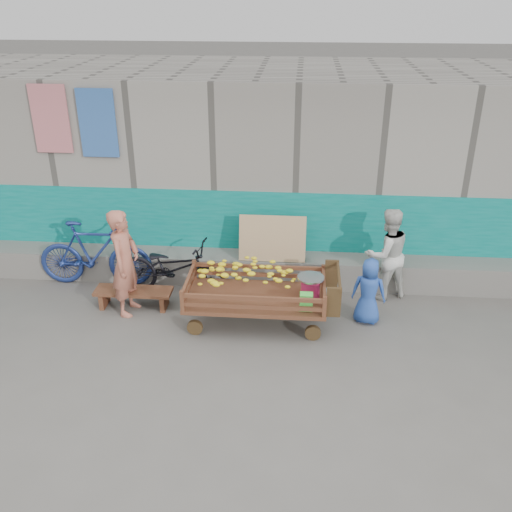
# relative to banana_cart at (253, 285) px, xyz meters

# --- Properties ---
(ground) EXTENTS (80.00, 80.00, 0.00)m
(ground) POSITION_rel_banana_cart_xyz_m (-0.10, -1.13, -0.60)
(ground) COLOR #585650
(ground) RESTS_ON ground
(building_wall) EXTENTS (12.00, 3.50, 3.00)m
(building_wall) POSITION_rel_banana_cart_xyz_m (-0.10, 2.92, 0.87)
(building_wall) COLOR gray
(building_wall) RESTS_ON ground
(banana_cart) EXTENTS (2.07, 0.94, 0.88)m
(banana_cart) POSITION_rel_banana_cart_xyz_m (0.00, 0.00, 0.00)
(banana_cart) COLOR #562818
(banana_cart) RESTS_ON ground
(bench) EXTENTS (1.11, 0.33, 0.28)m
(bench) POSITION_rel_banana_cart_xyz_m (-1.76, 0.29, -0.39)
(bench) COLOR #562818
(bench) RESTS_ON ground
(vendor_man) EXTENTS (0.43, 0.60, 1.55)m
(vendor_man) POSITION_rel_banana_cart_xyz_m (-1.79, 0.17, 0.18)
(vendor_man) COLOR #BC6953
(vendor_man) RESTS_ON ground
(woman) EXTENTS (0.83, 0.75, 1.40)m
(woman) POSITION_rel_banana_cart_xyz_m (1.88, 0.90, 0.10)
(woman) COLOR silver
(woman) RESTS_ON ground
(child) EXTENTS (0.52, 0.40, 0.96)m
(child) POSITION_rel_banana_cart_xyz_m (1.57, 0.17, -0.12)
(child) COLOR #284FAE
(child) RESTS_ON ground
(bicycle_dark) EXTENTS (1.72, 0.84, 0.87)m
(bicycle_dark) POSITION_rel_banana_cart_xyz_m (-1.26, 0.72, -0.16)
(bicycle_dark) COLOR black
(bicycle_dark) RESTS_ON ground
(bicycle_blue) EXTENTS (1.76, 0.52, 1.05)m
(bicycle_blue) POSITION_rel_banana_cart_xyz_m (-2.51, 0.92, -0.07)
(bicycle_blue) COLOR navy
(bicycle_blue) RESTS_ON ground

